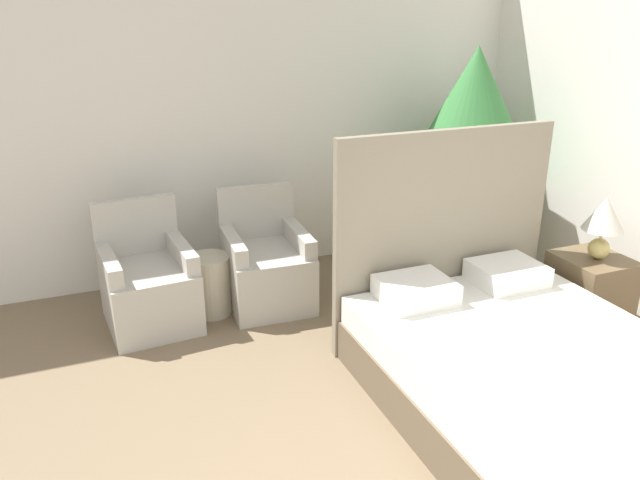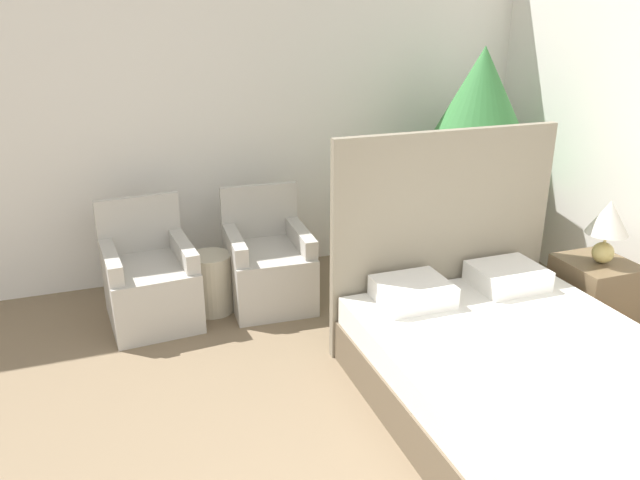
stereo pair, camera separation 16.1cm
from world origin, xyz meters
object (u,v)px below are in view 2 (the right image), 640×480
Objects in this scene: table_lamp at (608,223)px; side_table at (212,283)px; nightstand at (592,296)px; armchair_near_window_left at (151,286)px; bed at (520,369)px; armchair_near_window_right at (269,269)px; potted_palm at (479,124)px.

side_table is at bearing 153.62° from table_lamp.
armchair_near_window_left is at bearing 157.48° from nightstand.
nightstand is at bearing -26.03° from side_table.
bed is at bearing -149.82° from nightstand.
armchair_near_window_left is 0.92m from armchair_near_window_right.
nightstand is 2.85m from side_table.
potted_palm reaches higher than side_table.
armchair_near_window_right is 1.65× the size of nightstand.
bed is 3.87× the size of nightstand.
armchair_near_window_right is at bearing 149.22° from nightstand.
armchair_near_window_left reaches higher than nightstand.
table_lamp is (0.00, -0.02, 0.57)m from nightstand.
table_lamp reaches higher than nightstand.
armchair_near_window_right is 2.52m from table_lamp.
bed is 4.50× the size of side_table.
armchair_near_window_left is 0.46× the size of potted_palm.
table_lamp is (3.02, -1.27, 0.56)m from armchair_near_window_left.
table_lamp is 2.92m from side_table.
table_lamp is (0.23, -1.32, -0.47)m from potted_palm.
nightstand is at bearing 101.12° from table_lamp.
table_lamp reaches higher than armchair_near_window_left.
bed is at bearing -49.18° from armchair_near_window_left.
potted_palm is at bearing 99.72° from table_lamp.
potted_palm reaches higher than nightstand.
side_table is at bearing 153.97° from nightstand.
bed is 1.40m from table_lamp.
armchair_near_window_right is at bearing 148.84° from table_lamp.
nightstand is 1.19× the size of table_lamp.
table_lamp is at bearing -80.28° from potted_palm.
armchair_near_window_right is 2.14m from potted_palm.
side_table is (0.46, -0.00, -0.05)m from armchair_near_window_left.
table_lamp is 0.98× the size of side_table.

